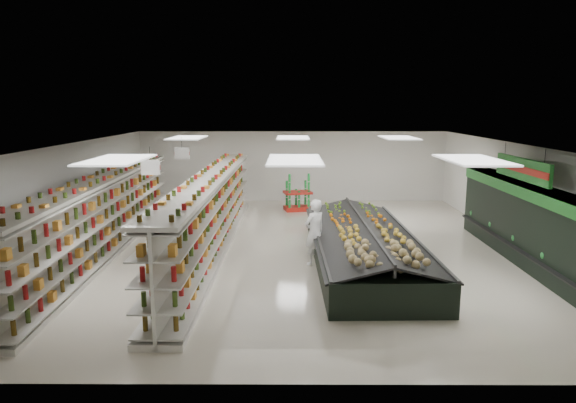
{
  "coord_description": "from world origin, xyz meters",
  "views": [
    {
      "loc": [
        -0.1,
        -15.47,
        4.37
      ],
      "look_at": [
        -0.17,
        0.77,
        1.31
      ],
      "focal_mm": 32.0,
      "sensor_mm": 36.0,
      "label": 1
    }
  ],
  "objects_px": {
    "gondola_left": "(103,219)",
    "produce_island": "(364,244)",
    "gondola_center": "(212,216)",
    "shopper_main": "(314,232)",
    "soda_endcap": "(298,194)",
    "shopper_background": "(203,203)"
  },
  "relations": [
    {
      "from": "produce_island",
      "to": "soda_endcap",
      "type": "distance_m",
      "value": 7.53
    },
    {
      "from": "gondola_left",
      "to": "shopper_background",
      "type": "height_order",
      "value": "gondola_left"
    },
    {
      "from": "gondola_center",
      "to": "shopper_main",
      "type": "distance_m",
      "value": 3.37
    },
    {
      "from": "shopper_main",
      "to": "gondola_left",
      "type": "bearing_deg",
      "value": -49.13
    },
    {
      "from": "gondola_center",
      "to": "soda_endcap",
      "type": "height_order",
      "value": "gondola_center"
    },
    {
      "from": "gondola_left",
      "to": "soda_endcap",
      "type": "bearing_deg",
      "value": 45.04
    },
    {
      "from": "gondola_center",
      "to": "shopper_main",
      "type": "relative_size",
      "value": 7.24
    },
    {
      "from": "produce_island",
      "to": "soda_endcap",
      "type": "relative_size",
      "value": 5.48
    },
    {
      "from": "gondola_left",
      "to": "shopper_main",
      "type": "height_order",
      "value": "gondola_left"
    },
    {
      "from": "produce_island",
      "to": "shopper_background",
      "type": "distance_m",
      "value": 6.92
    },
    {
      "from": "gondola_center",
      "to": "gondola_left",
      "type": "bearing_deg",
      "value": -174.41
    },
    {
      "from": "gondola_left",
      "to": "gondola_center",
      "type": "relative_size",
      "value": 0.99
    },
    {
      "from": "soda_endcap",
      "to": "gondola_left",
      "type": "bearing_deg",
      "value": -132.94
    },
    {
      "from": "gondola_center",
      "to": "shopper_main",
      "type": "bearing_deg",
      "value": -24.54
    },
    {
      "from": "gondola_left",
      "to": "produce_island",
      "type": "xyz_separation_m",
      "value": [
        7.63,
        -1.01,
        -0.51
      ]
    },
    {
      "from": "gondola_left",
      "to": "produce_island",
      "type": "height_order",
      "value": "gondola_left"
    },
    {
      "from": "shopper_main",
      "to": "soda_endcap",
      "type": "bearing_deg",
      "value": -126.15
    },
    {
      "from": "gondola_center",
      "to": "produce_island",
      "type": "distance_m",
      "value": 4.67
    },
    {
      "from": "gondola_left",
      "to": "produce_island",
      "type": "distance_m",
      "value": 7.72
    },
    {
      "from": "produce_island",
      "to": "shopper_background",
      "type": "bearing_deg",
      "value": 139.63
    },
    {
      "from": "gondola_center",
      "to": "shopper_background",
      "type": "bearing_deg",
      "value": 104.69
    },
    {
      "from": "gondola_left",
      "to": "produce_island",
      "type": "relative_size",
      "value": 1.65
    }
  ]
}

